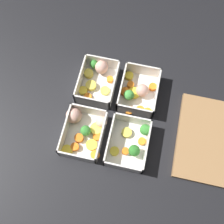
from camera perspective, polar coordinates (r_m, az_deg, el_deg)
ground_plane at (r=0.87m, az=0.00°, el=-0.48°), size 4.00×4.00×0.00m
container_near_left at (r=0.91m, az=-3.17°, el=7.25°), size 0.17×0.12×0.06m
container_near_right at (r=0.84m, az=-6.21°, el=-3.78°), size 0.17×0.14×0.06m
container_far_left at (r=0.89m, az=5.58°, el=4.37°), size 0.17×0.13×0.06m
container_far_right at (r=0.82m, az=4.04°, el=-6.70°), size 0.16×0.12×0.06m
cutting_board at (r=0.89m, az=19.72°, el=-5.54°), size 0.28×0.18×0.02m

